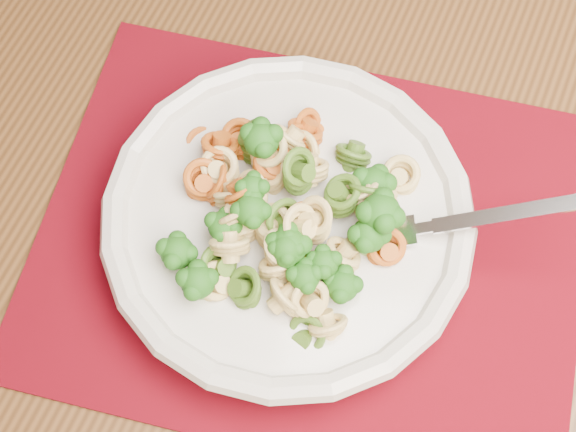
{
  "coord_description": "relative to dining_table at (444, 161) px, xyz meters",
  "views": [
    {
      "loc": [
        -0.51,
        0.32,
        1.29
      ],
      "look_at": [
        -0.53,
        0.54,
        0.77
      ],
      "focal_mm": 50.0,
      "sensor_mm": 36.0,
      "label": 1
    }
  ],
  "objects": [
    {
      "name": "placemat",
      "position": [
        -0.11,
        -0.13,
        0.09
      ],
      "size": [
        0.45,
        0.37,
        0.0
      ],
      "primitive_type": "cube",
      "rotation": [
        0.0,
        0.0,
        -0.15
      ],
      "color": "#620411",
      "rests_on": "dining_table"
    },
    {
      "name": "fork",
      "position": [
        -0.05,
        -0.13,
        0.13
      ],
      "size": [
        0.18,
        0.05,
        0.08
      ],
      "primitive_type": null,
      "rotation": [
        0.0,
        -0.35,
        0.13
      ],
      "color": "silver",
      "rests_on": "pasta_bowl"
    },
    {
      "name": "pasta_broccoli_heap",
      "position": [
        -0.13,
        -0.12,
        0.13
      ],
      "size": [
        0.23,
        0.23,
        0.06
      ],
      "primitive_type": null,
      "color": "#D7B56A",
      "rests_on": "pasta_bowl"
    },
    {
      "name": "dining_table",
      "position": [
        0.0,
        0.0,
        0.0
      ],
      "size": [
        1.77,
        1.42,
        0.72
      ],
      "rotation": [
        0.0,
        0.0,
        -0.32
      ],
      "color": "brown",
      "rests_on": "ground"
    },
    {
      "name": "pasta_bowl",
      "position": [
        -0.13,
        -0.12,
        0.12
      ],
      "size": [
        0.27,
        0.27,
        0.05
      ],
      "color": "beige",
      "rests_on": "placemat"
    }
  ]
}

